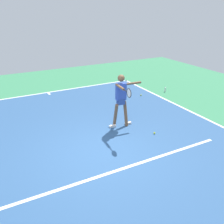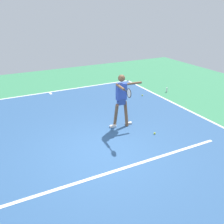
# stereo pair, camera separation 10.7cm
# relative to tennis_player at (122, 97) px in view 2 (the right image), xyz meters

# --- Properties ---
(ground_plane) EXTENTS (21.26, 21.26, 0.00)m
(ground_plane) POSITION_rel_tennis_player_xyz_m (1.35, 1.22, -1.09)
(ground_plane) COLOR #388456
(court_surface) EXTENTS (9.03, 12.24, 0.00)m
(court_surface) POSITION_rel_tennis_player_xyz_m (1.35, 1.22, -1.08)
(court_surface) COLOR #2D5484
(court_surface) RESTS_ON ground_plane
(court_line_baseline_near) EXTENTS (9.03, 0.10, 0.01)m
(court_line_baseline_near) POSITION_rel_tennis_player_xyz_m (1.35, -4.85, -1.08)
(court_line_baseline_near) COLOR white
(court_line_baseline_near) RESTS_ON ground_plane
(court_line_sideline_left) EXTENTS (0.10, 12.24, 0.01)m
(court_line_sideline_left) POSITION_rel_tennis_player_xyz_m (-3.12, 1.22, -1.08)
(court_line_sideline_left) COLOR white
(court_line_sideline_left) RESTS_ON ground_plane
(court_line_service) EXTENTS (6.78, 0.10, 0.01)m
(court_line_service) POSITION_rel_tennis_player_xyz_m (1.35, 2.20, -1.08)
(court_line_service) COLOR white
(court_line_service) RESTS_ON ground_plane
(court_line_centre_mark) EXTENTS (0.10, 0.30, 0.01)m
(court_line_centre_mark) POSITION_rel_tennis_player_xyz_m (1.35, -4.65, -1.08)
(court_line_centre_mark) COLOR white
(court_line_centre_mark) RESTS_ON ground_plane
(tennis_player) EXTENTS (1.17, 1.24, 1.87)m
(tennis_player) POSITION_rel_tennis_player_xyz_m (0.00, 0.00, 0.00)
(tennis_player) COLOR brown
(tennis_player) RESTS_ON ground_plane
(tennis_ball_near_service_line) EXTENTS (0.07, 0.07, 0.07)m
(tennis_ball_near_service_line) POSITION_rel_tennis_player_xyz_m (-2.16, -3.15, -1.05)
(tennis_ball_near_service_line) COLOR #C6E53D
(tennis_ball_near_service_line) RESTS_ON ground_plane
(tennis_ball_near_player) EXTENTS (0.07, 0.07, 0.07)m
(tennis_ball_near_player) POSITION_rel_tennis_player_xyz_m (-0.68, 1.04, -1.05)
(tennis_ball_near_player) COLOR #CCE033
(tennis_ball_near_player) RESTS_ON ground_plane
(tennis_ball_far_corner) EXTENTS (0.07, 0.07, 0.07)m
(tennis_ball_far_corner) POSITION_rel_tennis_player_xyz_m (-2.41, -2.32, -1.05)
(tennis_ball_far_corner) COLOR #CCE033
(tennis_ball_far_corner) RESTS_ON ground_plane
(water_bottle) EXTENTS (0.07, 0.07, 0.22)m
(water_bottle) POSITION_rel_tennis_player_xyz_m (-3.81, -2.26, -0.98)
(water_bottle) COLOR white
(water_bottle) RESTS_ON ground_plane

